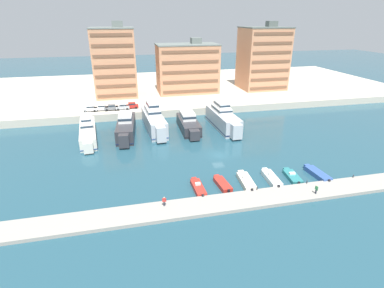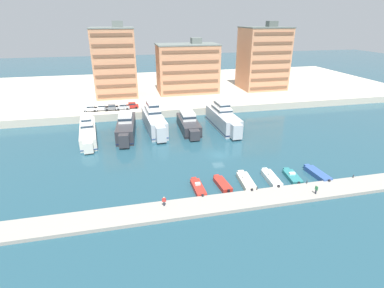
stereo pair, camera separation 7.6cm
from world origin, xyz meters
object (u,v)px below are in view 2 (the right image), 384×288
at_px(motorboat_red_far_left, 198,188).
at_px(pedestrian_near_edge, 316,189).
at_px(motorboat_red_left, 222,184).
at_px(motorboat_teal_center, 292,176).
at_px(motorboat_cream_mid_left, 246,181).
at_px(motorboat_white_center_left, 271,178).
at_px(yacht_silver_center, 223,118).
at_px(car_grey_mid_left, 111,107).
at_px(motorboat_blue_center_right, 317,174).
at_px(car_red_center, 132,105).
at_px(yacht_silver_mid_left, 154,120).
at_px(car_white_far_left, 90,108).
at_px(yacht_charcoal_center_left, 189,124).
at_px(car_silver_center_left, 123,107).
at_px(pedestrian_mid_deck, 164,201).
at_px(yacht_ivory_far_left, 88,131).
at_px(car_white_left, 102,107).
at_px(yacht_charcoal_left, 126,127).

distance_m(motorboat_red_far_left, pedestrian_near_edge, 20.09).
xyz_separation_m(motorboat_red_left, motorboat_teal_center, (13.91, -0.15, -0.06)).
xyz_separation_m(motorboat_cream_mid_left, motorboat_white_center_left, (5.00, -0.05, 0.02)).
relative_size(yacht_silver_center, pedestrian_near_edge, 12.04).
xyz_separation_m(motorboat_white_center_left, car_grey_mid_left, (-29.57, 46.58, 2.67)).
bearing_deg(motorboat_blue_center_right, motorboat_red_left, 178.56).
distance_m(motorboat_blue_center_right, car_red_center, 57.98).
xyz_separation_m(motorboat_red_far_left, motorboat_red_left, (4.59, 0.28, -0.02)).
height_order(car_grey_mid_left, pedestrian_near_edge, car_grey_mid_left).
relative_size(motorboat_cream_mid_left, pedestrian_near_edge, 4.31).
bearing_deg(yacht_silver_mid_left, car_white_far_left, 140.43).
height_order(yacht_charcoal_center_left, yacht_silver_center, yacht_silver_center).
xyz_separation_m(motorboat_red_far_left, car_silver_center_left, (-12.14, 46.49, 2.75)).
bearing_deg(car_white_far_left, car_silver_center_left, -1.32).
xyz_separation_m(motorboat_red_far_left, pedestrian_mid_deck, (-6.62, -4.45, 1.13)).
height_order(yacht_silver_mid_left, car_white_far_left, yacht_silver_mid_left).
height_order(motorboat_white_center_left, pedestrian_mid_deck, pedestrian_mid_deck).
bearing_deg(motorboat_teal_center, car_grey_mid_left, 126.17).
bearing_deg(motorboat_teal_center, motorboat_white_center_left, -178.92).
bearing_deg(motorboat_blue_center_right, motorboat_white_center_left, 178.54).
relative_size(car_white_far_left, car_silver_center_left, 1.02).
bearing_deg(motorboat_red_far_left, motorboat_red_left, 3.48).
bearing_deg(car_red_center, yacht_charcoal_center_left, -49.90).
relative_size(yacht_ivory_far_left, motorboat_white_center_left, 2.97).
xyz_separation_m(yacht_ivory_far_left, motorboat_white_center_left, (35.17, -30.18, -1.47)).
height_order(motorboat_teal_center, car_white_far_left, car_white_far_left).
relative_size(pedestrian_near_edge, pedestrian_mid_deck, 1.01).
bearing_deg(car_white_far_left, car_white_left, 2.39).
bearing_deg(pedestrian_near_edge, motorboat_blue_center_right, 53.85).
xyz_separation_m(yacht_silver_center, motorboat_cream_mid_left, (-5.48, -30.00, -2.14)).
distance_m(yacht_silver_center, motorboat_teal_center, 30.31).
height_order(yacht_ivory_far_left, motorboat_red_far_left, yacht_ivory_far_left).
relative_size(motorboat_red_left, motorboat_teal_center, 0.97).
xyz_separation_m(motorboat_red_far_left, motorboat_blue_center_right, (23.63, -0.20, 0.02)).
distance_m(yacht_charcoal_center_left, motorboat_red_far_left, 30.77).
distance_m(yacht_charcoal_left, car_white_left, 17.77).
xyz_separation_m(yacht_charcoal_left, motorboat_red_far_left, (11.62, -30.44, -1.72)).
bearing_deg(pedestrian_mid_deck, motorboat_teal_center, 10.32).
xyz_separation_m(yacht_silver_mid_left, motorboat_red_left, (8.77, -32.02, -2.38)).
distance_m(motorboat_blue_center_right, car_white_left, 63.13).
distance_m(car_red_center, pedestrian_near_edge, 61.02).
distance_m(yacht_charcoal_left, car_white_far_left, 19.12).
distance_m(yacht_charcoal_center_left, car_white_far_left, 31.19).
bearing_deg(yacht_silver_center, yacht_charcoal_center_left, 178.52).
bearing_deg(motorboat_red_far_left, motorboat_blue_center_right, -0.48).
relative_size(yacht_charcoal_center_left, car_grey_mid_left, 4.09).
distance_m(car_silver_center_left, pedestrian_mid_deck, 51.26).
bearing_deg(car_white_left, pedestrian_near_edge, -55.12).
height_order(pedestrian_near_edge, pedestrian_mid_deck, pedestrian_near_edge).
relative_size(motorboat_red_far_left, car_white_far_left, 1.55).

